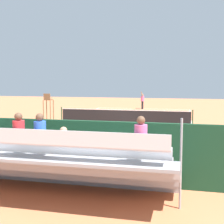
{
  "coord_description": "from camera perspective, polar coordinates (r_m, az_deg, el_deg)",
  "views": [
    {
      "loc": [
        -4.59,
        23.5,
        3.34
      ],
      "look_at": [
        0.0,
        4.0,
        1.2
      ],
      "focal_mm": 50.54,
      "sensor_mm": 36.0,
      "label": 1
    }
  ],
  "objects": [
    {
      "name": "ground_plane",
      "position": [
        24.17,
        2.17,
        -1.85
      ],
      "size": [
        60.0,
        60.0,
        0.0
      ],
      "primitive_type": "plane",
      "color": "#CC7047"
    },
    {
      "name": "court_line_markings",
      "position": [
        24.21,
        2.19,
        -1.83
      ],
      "size": [
        10.1,
        22.2,
        0.01
      ],
      "color": "white",
      "rests_on": "ground"
    },
    {
      "name": "tennis_net",
      "position": [
        24.11,
        2.18,
        -0.67
      ],
      "size": [
        10.3,
        0.1,
        1.07
      ],
      "color": "black",
      "rests_on": "ground"
    },
    {
      "name": "backdrop_wall",
      "position": [
        10.8,
        -12.32,
        -6.55
      ],
      "size": [
        18.0,
        0.16,
        2.0
      ],
      "primitive_type": "cube",
      "color": "#194228",
      "rests_on": "ground"
    },
    {
      "name": "bleacher_stand",
      "position": [
        9.62,
        -15.71,
        -8.43
      ],
      "size": [
        9.06,
        2.4,
        2.48
      ],
      "color": "#9EA0A5",
      "rests_on": "ground"
    },
    {
      "name": "umpire_chair",
      "position": [
        25.83,
        -11.5,
        1.48
      ],
      "size": [
        0.67,
        0.67,
        2.14
      ],
      "color": "brown",
      "rests_on": "ground"
    },
    {
      "name": "courtside_bench",
      "position": [
        10.94,
        -1.61,
        -8.63
      ],
      "size": [
        1.8,
        0.4,
        0.93
      ],
      "color": "#9E754C",
      "rests_on": "ground"
    },
    {
      "name": "equipment_bag",
      "position": [
        11.62,
        -11.93,
        -9.81
      ],
      "size": [
        0.9,
        0.36,
        0.36
      ],
      "primitive_type": "cube",
      "color": "black",
      "rests_on": "ground"
    },
    {
      "name": "tennis_player",
      "position": [
        34.62,
        5.54,
        2.22
      ],
      "size": [
        0.44,
        0.56,
        1.93
      ],
      "color": "black",
      "rests_on": "ground"
    },
    {
      "name": "tennis_racket",
      "position": [
        35.17,
        3.93,
        0.66
      ],
      "size": [
        0.35,
        0.58,
        0.03
      ],
      "color": "black",
      "rests_on": "ground"
    },
    {
      "name": "tennis_ball_near",
      "position": [
        31.43,
        7.87,
        0.0
      ],
      "size": [
        0.07,
        0.07,
        0.07
      ],
      "primitive_type": "sphere",
      "color": "#CCDB33",
      "rests_on": "ground"
    },
    {
      "name": "tennis_ball_far",
      "position": [
        30.78,
        5.41,
        -0.1
      ],
      "size": [
        0.07,
        0.07,
        0.07
      ],
      "primitive_type": "sphere",
      "color": "#CCDB33",
      "rests_on": "ground"
    }
  ]
}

